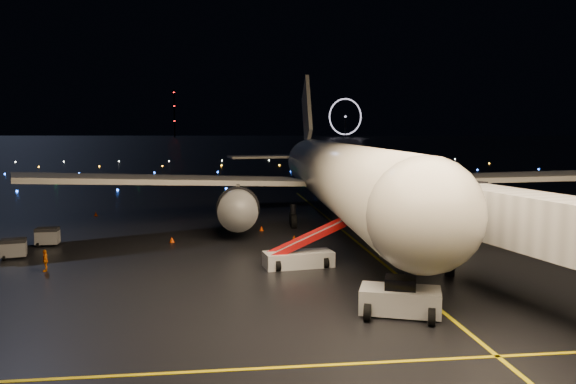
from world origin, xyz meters
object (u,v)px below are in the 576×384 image
Objects in this scene: pushback_tug at (400,296)px; baggage_cart_1 at (47,237)px; belt_loader at (298,243)px; airliner at (334,139)px; crew_c at (45,260)px; baggage_cart_0 at (14,249)px.

pushback_tug is 32.45m from baggage_cart_1.
pushback_tug is at bearing -78.59° from belt_loader.
airliner is 31.20m from crew_c.
airliner is at bearing 116.29° from crew_c.
belt_loader is 4.00× the size of baggage_cart_1.
pushback_tug is at bearing -42.69° from baggage_cart_1.
airliner reaches higher than baggage_cart_1.
airliner is at bearing 12.12° from baggage_cart_0.
belt_loader is (-4.01, 11.19, 0.77)m from pushback_tug.
belt_loader is at bearing 77.68° from crew_c.
crew_c is at bearing -141.57° from airliner.
crew_c is (-21.99, 12.00, -0.24)m from pushback_tug.
baggage_cart_1 is (1.16, 4.70, 0.02)m from baggage_cart_0.
baggage_cart_0 is (-21.67, 5.36, -1.02)m from belt_loader.
pushback_tug is 30.55m from baggage_cart_0.
airliner is at bearing 15.67° from baggage_cart_1.
pushback_tug is 25.05m from crew_c.
airliner is 8.63× the size of belt_loader.
crew_c is at bearing 169.12° from belt_loader.
crew_c is (-24.34, -17.69, -8.23)m from airliner.
pushback_tug is (-2.35, -29.70, -7.99)m from airliner.
airliner is at bearing 62.75° from belt_loader.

